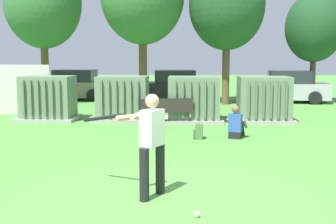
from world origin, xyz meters
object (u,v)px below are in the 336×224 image
object	(u,v)px
sports_ball	(197,214)
parked_car_left_of_center	(173,86)
transformer_east	(264,100)
seated_spectator	(236,125)
transformer_west	(48,99)
batter	(149,140)
transformer_mid_west	(123,99)
park_bench	(167,109)
backpack	(199,131)
parked_car_leftmost	(73,86)
parked_car_right_of_center	(287,88)
transformer_mid_east	(194,100)

from	to	relation	value
sports_ball	parked_car_left_of_center	size ratio (longest dim) A/B	0.02
transformer_east	seated_spectator	world-z (taller)	transformer_east
transformer_west	batter	bearing A→B (deg)	-62.85
transformer_west	transformer_mid_west	bearing A→B (deg)	0.55
park_bench	backpack	xyz separation A→B (m)	(1.04, -2.61, -0.32)
batter	parked_car_leftmost	world-z (taller)	batter
transformer_west	backpack	xyz separation A→B (m)	(5.45, -3.53, -0.57)
transformer_mid_west	backpack	xyz separation A→B (m)	(2.69, -3.56, -0.57)
backpack	transformer_east	bearing A→B (deg)	55.56
parked_car_right_of_center	transformer_mid_west	bearing A→B (deg)	-137.69
backpack	parked_car_right_of_center	xyz separation A→B (m)	(4.71, 10.29, 0.54)
transformer_east	transformer_mid_east	bearing A→B (deg)	-178.28
backpack	parked_car_right_of_center	distance (m)	11.33
transformer_east	seated_spectator	distance (m)	3.59
transformer_west	transformer_mid_east	xyz separation A→B (m)	(5.35, -0.09, 0.00)
transformer_mid_east	transformer_west	bearing A→B (deg)	179.00
transformer_mid_west	transformer_mid_east	distance (m)	2.59
park_bench	parked_car_leftmost	bearing A→B (deg)	122.65
transformer_mid_east	park_bench	distance (m)	1.27
batter	backpack	xyz separation A→B (m)	(0.94, 5.27, -0.76)
transformer_mid_west	transformer_east	distance (m)	5.10
transformer_mid_east	parked_car_right_of_center	xyz separation A→B (m)	(4.81, 6.85, -0.04)
transformer_west	transformer_mid_west	world-z (taller)	same
transformer_mid_east	seated_spectator	xyz separation A→B (m)	(1.19, -3.23, -0.41)
seated_spectator	parked_car_right_of_center	distance (m)	10.73
park_bench	parked_car_right_of_center	bearing A→B (deg)	53.22
batter	parked_car_left_of_center	world-z (taller)	batter
park_bench	seated_spectator	bearing A→B (deg)	-48.68
transformer_mid_west	backpack	world-z (taller)	transformer_mid_west
transformer_east	seated_spectator	xyz separation A→B (m)	(-1.33, -3.31, -0.41)
sports_ball	seated_spectator	distance (m)	6.53
seated_spectator	parked_car_right_of_center	xyz separation A→B (m)	(3.63, 10.09, 0.38)
sports_ball	backpack	bearing A→B (deg)	88.49
batter	sports_ball	world-z (taller)	batter
transformer_mid_west	transformer_west	bearing A→B (deg)	-179.45
park_bench	batter	distance (m)	7.89
park_bench	parked_car_right_of_center	distance (m)	9.59
transformer_mid_east	park_bench	world-z (taller)	transformer_mid_east
transformer_east	park_bench	distance (m)	3.57
parked_car_right_of_center	seated_spectator	bearing A→B (deg)	-109.78
batter	parked_car_leftmost	xyz separation A→B (m)	(-5.56, 16.41, -0.22)
transformer_east	parked_car_leftmost	bearing A→B (deg)	139.42
transformer_mid_east	park_bench	bearing A→B (deg)	-138.34
transformer_mid_west	parked_car_left_of_center	world-z (taller)	same
batter	backpack	distance (m)	5.40
backpack	parked_car_left_of_center	distance (m)	10.93
transformer_mid_east	seated_spectator	bearing A→B (deg)	-69.86
parked_car_leftmost	backpack	bearing A→B (deg)	-59.73
parked_car_left_of_center	parked_car_right_of_center	bearing A→B (deg)	-5.54
park_bench	sports_ball	world-z (taller)	park_bench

